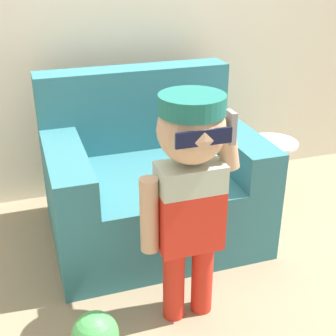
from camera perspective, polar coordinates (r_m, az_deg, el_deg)
The scene contains 5 objects.
ground_plane at distance 2.86m, azimuth -2.59°, elevation -7.40°, with size 10.00×10.00×0.00m, color #998466.
armchair at distance 2.71m, azimuth -2.28°, elevation -1.57°, with size 1.15×0.92×0.91m.
person_child at distance 1.90m, azimuth 2.66°, elevation -1.25°, with size 0.43×0.32×1.05m.
side_table at distance 3.02m, azimuth 12.33°, elevation -0.07°, with size 0.31×0.31×0.47m.
toy_ball at distance 2.07m, azimuth -8.87°, elevation -19.50°, with size 0.20×0.20×0.20m.
Camera 1 is at (-0.63, -2.32, 1.55)m, focal length 50.00 mm.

